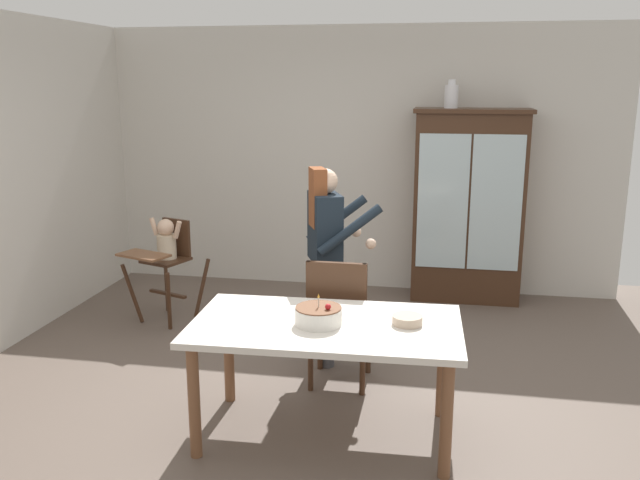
{
  "coord_description": "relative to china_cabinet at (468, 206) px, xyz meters",
  "views": [
    {
      "loc": [
        0.86,
        -4.22,
        2.15
      ],
      "look_at": [
        -0.04,
        0.7,
        0.95
      ],
      "focal_mm": 37.27,
      "sensor_mm": 36.0,
      "label": 1
    }
  ],
  "objects": [
    {
      "name": "serving_bowl",
      "position": [
        -0.43,
        -2.83,
        -0.19
      ],
      "size": [
        0.18,
        0.18,
        0.05
      ],
      "primitive_type": "cylinder",
      "color": "#C6AD93",
      "rests_on": "dining_table"
    },
    {
      "name": "ceramic_vase",
      "position": [
        -0.21,
        0.0,
        1.06
      ],
      "size": [
        0.13,
        0.13,
        0.27
      ],
      "color": "white",
      "rests_on": "china_cabinet"
    },
    {
      "name": "high_chair_with_toddler",
      "position": [
        -2.69,
        -1.13,
        -0.3
      ],
      "size": [
        0.73,
        0.81,
        0.95
      ],
      "rotation": [
        0.0,
        0.0,
        -0.35
      ],
      "color": "#422819",
      "rests_on": "ground_plane"
    },
    {
      "name": "wall_back",
      "position": [
        -1.14,
        0.26,
        0.4
      ],
      "size": [
        5.32,
        0.06,
        2.7
      ],
      "primitive_type": "cube",
      "color": "beige",
      "rests_on": "ground_plane"
    },
    {
      "name": "birthday_cake",
      "position": [
        -0.96,
        -2.92,
        -0.16
      ],
      "size": [
        0.28,
        0.28,
        0.19
      ],
      "color": "white",
      "rests_on": "dining_table"
    },
    {
      "name": "adult_person",
      "position": [
        -1.11,
        -1.8,
        0.01
      ],
      "size": [
        0.63,
        0.62,
        1.53
      ],
      "rotation": [
        0.0,
        0.0,
        1.97
      ],
      "color": "#47474C",
      "rests_on": "ground_plane"
    },
    {
      "name": "dining_table",
      "position": [
        -0.92,
        -2.89,
        -0.31
      ],
      "size": [
        1.64,
        0.95,
        0.74
      ],
      "color": "silver",
      "rests_on": "ground_plane"
    },
    {
      "name": "china_cabinet",
      "position": [
        0.0,
        0.0,
        0.0
      ],
      "size": [
        1.11,
        0.48,
        1.9
      ],
      "color": "#422819",
      "rests_on": "ground_plane"
    },
    {
      "name": "ground_plane",
      "position": [
        -1.14,
        -2.37,
        -0.95
      ],
      "size": [
        6.24,
        6.24,
        0.0
      ],
      "primitive_type": "plane",
      "color": "#66564C"
    },
    {
      "name": "dining_chair_far_side",
      "position": [
        -0.94,
        -2.23,
        -0.4
      ],
      "size": [
        0.44,
        0.44,
        0.96
      ],
      "rotation": [
        0.0,
        0.0,
        3.14
      ],
      "color": "#422819",
      "rests_on": "ground_plane"
    }
  ]
}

